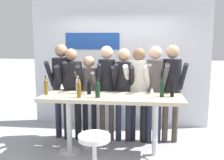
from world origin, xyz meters
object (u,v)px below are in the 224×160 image
at_px(person_center, 107,82).
at_px(wine_bottle_0, 172,88).
at_px(wine_bottle_5, 98,89).
at_px(wine_bottle_6, 89,87).
at_px(tasting_table, 111,105).
at_px(person_center_left, 89,88).
at_px(wine_bottle_2, 79,89).
at_px(wine_glass_1, 152,91).
at_px(wine_bottle_1, 78,85).
at_px(wine_glass_0, 62,87).
at_px(person_far_right, 155,83).
at_px(person_rightmost, 172,82).
at_px(person_far_left, 62,81).
at_px(wine_bottle_4, 46,86).
at_px(person_left, 72,84).
at_px(bar_stool, 94,149).
at_px(person_center_right, 124,84).
at_px(wine_bottle_3, 162,88).
at_px(person_right, 138,85).

bearing_deg(person_center, wine_bottle_0, -36.08).
xyz_separation_m(wine_bottle_5, wine_bottle_6, (-0.19, 0.23, -0.02)).
distance_m(tasting_table, person_center_left, 0.82).
distance_m(wine_bottle_2, wine_bottle_5, 0.30).
bearing_deg(tasting_table, wine_glass_1, -8.33).
bearing_deg(wine_bottle_1, wine_glass_0, -170.23).
bearing_deg(person_far_right, person_rightmost, 3.18).
xyz_separation_m(person_far_left, person_far_right, (1.77, -0.05, 0.00)).
height_order(person_rightmost, wine_bottle_4, person_rightmost).
height_order(person_center_left, wine_bottle_1, person_center_left).
relative_size(person_rightmost, wine_glass_0, 10.40).
relative_size(person_left, wine_bottle_0, 5.55).
distance_m(person_center, wine_bottle_0, 1.26).
relative_size(person_left, wine_glass_1, 10.02).
xyz_separation_m(person_left, wine_bottle_6, (0.44, -0.48, 0.05)).
relative_size(bar_stool, wine_bottle_6, 2.42).
distance_m(person_far_left, wine_glass_1, 1.84).
distance_m(person_left, person_center, 0.68).
relative_size(tasting_table, person_rightmost, 1.28).
xyz_separation_m(person_far_left, wine_glass_0, (0.18, -0.57, -0.01)).
xyz_separation_m(person_center, wine_bottle_6, (-0.23, -0.50, -0.01)).
height_order(person_center_right, wine_bottle_3, person_center_right).
bearing_deg(person_far_left, wine_glass_0, -71.80).
relative_size(person_far_left, person_rightmost, 1.00).
xyz_separation_m(wine_bottle_0, wine_bottle_6, (-1.38, 0.04, -0.02)).
distance_m(bar_stool, person_far_right, 1.77).
height_order(person_center, wine_bottle_5, person_center).
xyz_separation_m(person_far_left, wine_bottle_6, (0.65, -0.54, -0.01)).
xyz_separation_m(wine_bottle_0, wine_bottle_2, (-1.48, -0.22, 0.00)).
xyz_separation_m(person_far_left, person_center_right, (1.20, -0.05, -0.04)).
xyz_separation_m(wine_bottle_2, wine_bottle_4, (-0.60, 0.14, -0.00)).
bearing_deg(person_rightmost, wine_bottle_1, -167.68).
xyz_separation_m(person_right, person_far_right, (0.30, -0.02, 0.05)).
bearing_deg(tasting_table, wine_bottle_5, -146.69).
distance_m(wine_bottle_6, wine_glass_0, 0.47).
xyz_separation_m(bar_stool, person_right, (0.58, 1.36, 0.68)).
bearing_deg(person_rightmost, wine_bottle_6, -164.55).
bearing_deg(wine_bottle_5, person_left, 131.65).
height_order(tasting_table, wine_bottle_1, wine_bottle_1).
bearing_deg(person_left, person_center_right, -2.79).
bearing_deg(person_center_right, wine_bottle_3, -40.06).
xyz_separation_m(person_far_left, wine_glass_1, (1.69, -0.73, -0.01)).
bearing_deg(wine_bottle_0, wine_bottle_2, -171.59).
height_order(wine_bottle_2, wine_glass_0, wine_bottle_2).
height_order(person_center_right, wine_bottle_2, person_center_right).
distance_m(person_center, wine_bottle_2, 0.83).
bearing_deg(person_center_left, person_right, 2.47).
relative_size(bar_stool, wine_bottle_3, 2.00).
bearing_deg(wine_bottle_0, wine_bottle_6, 178.28).
distance_m(person_center_left, person_far_right, 1.24).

